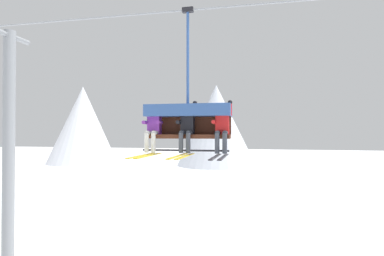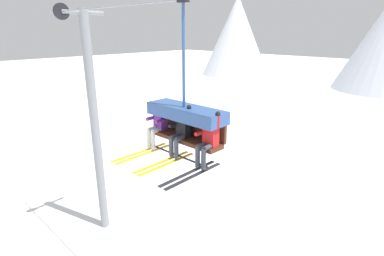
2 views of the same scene
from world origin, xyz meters
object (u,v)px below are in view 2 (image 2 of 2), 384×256
object	(u,v)px
lift_tower_near	(94,124)
skier_red	(207,139)
chairlift_chair	(186,117)
skier_black	(180,131)
skier_purple	(157,124)

from	to	relation	value
lift_tower_near	skier_red	bearing A→B (deg)	-7.69
skier_red	lift_tower_near	bearing A→B (deg)	172.31
chairlift_chair	skier_black	size ratio (longest dim) A/B	2.11
chairlift_chair	skier_black	bearing A→B (deg)	-89.11
chairlift_chair	skier_black	xyz separation A→B (m)	(0.00, -0.21, -0.30)
skier_red	skier_black	bearing A→B (deg)	180.00
skier_red	chairlift_chair	bearing A→B (deg)	166.21
skier_purple	skier_red	bearing A→B (deg)	0.23
lift_tower_near	skier_purple	xyz separation A→B (m)	(5.11, -0.93, 1.29)
lift_tower_near	chairlift_chair	world-z (taller)	lift_tower_near
skier_purple	skier_black	xyz separation A→B (m)	(0.87, 0.01, 0.02)
lift_tower_near	skier_purple	distance (m)	5.36
chairlift_chair	lift_tower_near	bearing A→B (deg)	173.22
skier_purple	skier_black	distance (m)	0.87
skier_black	chairlift_chair	bearing A→B (deg)	90.89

